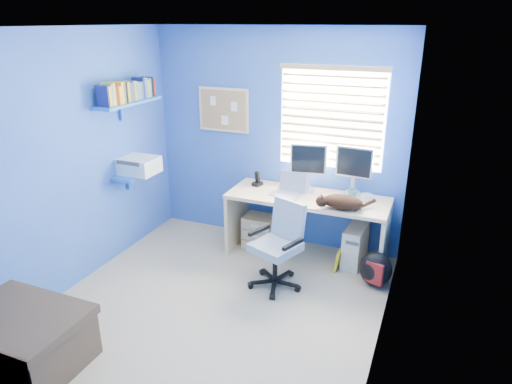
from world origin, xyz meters
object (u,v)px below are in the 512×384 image
at_px(laptop, 287,186).
at_px(desk, 307,227).
at_px(cat, 343,202).
at_px(tower_pc, 355,245).
at_px(office_chair, 278,256).

bearing_deg(laptop, desk, 25.05).
distance_m(cat, tower_pc, 0.65).
height_order(laptop, tower_pc, laptop).
relative_size(cat, office_chair, 0.48).
distance_m(laptop, office_chair, 0.82).
bearing_deg(laptop, cat, -1.38).
bearing_deg(cat, desk, 129.45).
distance_m(tower_pc, office_chair, 0.97).
height_order(cat, office_chair, cat).
xyz_separation_m(cat, office_chair, (-0.52, -0.46, -0.49)).
height_order(tower_pc, office_chair, office_chair).
xyz_separation_m(desk, laptop, (-0.22, -0.05, 0.48)).
bearing_deg(laptop, tower_pc, 19.18).
bearing_deg(laptop, office_chair, -66.68).
relative_size(desk, office_chair, 2.01).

